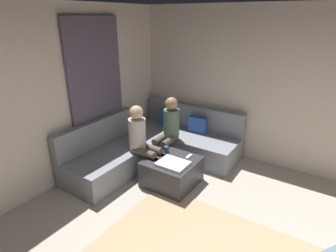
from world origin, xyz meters
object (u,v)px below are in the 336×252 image
Objects in this scene: game_remote at (189,157)px; coffee_mug at (166,149)px; ottoman at (172,172)px; person_on_couch_side at (142,139)px; sectional_couch at (155,146)px; person_on_couch_back at (168,129)px.

coffee_mug is at bearing -174.29° from game_remote.
ottoman is at bearing -39.29° from coffee_mug.
sectional_couch is at bearing -164.79° from person_on_couch_side.
sectional_couch is at bearing 162.17° from game_remote.
person_on_couch_side is at bearing 79.58° from person_on_couch_back.
ottoman is 0.63× the size of person_on_couch_side.
person_on_couch_back is at bearing 12.06° from sectional_couch.
coffee_mug is (0.46, -0.32, 0.19)m from sectional_couch.
coffee_mug is at bearing 140.71° from ottoman.
coffee_mug is 0.43m from person_on_couch_side.
person_on_couch_side is (-0.11, -0.60, 0.00)m from person_on_couch_back.
person_on_couch_side reaches higher than ottoman.
ottoman is at bearing 127.67° from person_on_couch_back.
game_remote reaches higher than ottoman.
person_on_couch_back and person_on_couch_side have the same top height.
person_on_couch_back reaches higher than ottoman.
sectional_couch is 2.12× the size of person_on_couch_side.
game_remote is 0.80m from person_on_couch_side.
coffee_mug is 0.40m from game_remote.
person_on_couch_side is at bearing -144.62° from coffee_mug.
person_on_couch_back is (-0.21, 0.37, 0.19)m from coffee_mug.
ottoman is at bearing 94.81° from person_on_couch_side.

